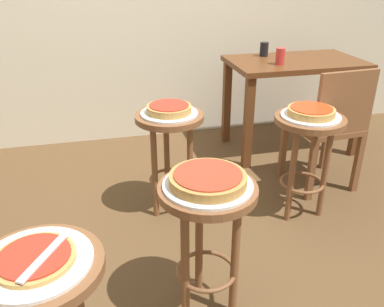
% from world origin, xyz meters
% --- Properties ---
extents(ground_plane, '(6.00, 6.00, 0.00)m').
position_xyz_m(ground_plane, '(0.00, 0.00, 0.00)').
color(ground_plane, brown).
extents(stool_foreground, '(0.40, 0.40, 0.64)m').
position_xyz_m(stool_foreground, '(-0.56, -0.80, 0.48)').
color(stool_foreground, brown).
rests_on(stool_foreground, ground_plane).
extents(serving_plate_foreground, '(0.34, 0.34, 0.01)m').
position_xyz_m(serving_plate_foreground, '(-0.56, -0.80, 0.64)').
color(serving_plate_foreground, white).
rests_on(serving_plate_foreground, stool_foreground).
extents(pizza_foreground, '(0.24, 0.24, 0.02)m').
position_xyz_m(pizza_foreground, '(-0.56, -0.80, 0.66)').
color(pizza_foreground, tan).
rests_on(pizza_foreground, serving_plate_foreground).
extents(stool_middle, '(0.40, 0.40, 0.64)m').
position_xyz_m(stool_middle, '(0.05, -0.48, 0.48)').
color(stool_middle, brown).
rests_on(stool_middle, ground_plane).
extents(serving_plate_middle, '(0.36, 0.36, 0.01)m').
position_xyz_m(serving_plate_middle, '(0.05, -0.48, 0.64)').
color(serving_plate_middle, silver).
rests_on(serving_plate_middle, stool_middle).
extents(pizza_middle, '(0.31, 0.31, 0.05)m').
position_xyz_m(pizza_middle, '(0.05, -0.48, 0.67)').
color(pizza_middle, '#B78442').
rests_on(pizza_middle, serving_plate_middle).
extents(stool_leftside, '(0.40, 0.40, 0.64)m').
position_xyz_m(stool_leftside, '(0.83, 0.14, 0.48)').
color(stool_leftside, brown).
rests_on(stool_leftside, ground_plane).
extents(serving_plate_leftside, '(0.34, 0.34, 0.01)m').
position_xyz_m(serving_plate_leftside, '(0.83, 0.14, 0.64)').
color(serving_plate_leftside, silver).
rests_on(serving_plate_leftside, stool_leftside).
extents(pizza_leftside, '(0.27, 0.27, 0.05)m').
position_xyz_m(pizza_leftside, '(0.83, 0.14, 0.67)').
color(pizza_leftside, tan).
rests_on(pizza_leftside, serving_plate_leftside).
extents(stool_rear, '(0.40, 0.40, 0.64)m').
position_xyz_m(stool_rear, '(0.06, 0.37, 0.48)').
color(stool_rear, brown).
rests_on(stool_rear, ground_plane).
extents(serving_plate_rear, '(0.33, 0.33, 0.01)m').
position_xyz_m(serving_plate_rear, '(0.06, 0.37, 0.64)').
color(serving_plate_rear, silver).
rests_on(serving_plate_rear, stool_rear).
extents(pizza_rear, '(0.26, 0.26, 0.05)m').
position_xyz_m(pizza_rear, '(0.06, 0.37, 0.67)').
color(pizza_rear, tan).
rests_on(pizza_rear, serving_plate_rear).
extents(dining_table, '(1.02, 0.61, 0.74)m').
position_xyz_m(dining_table, '(1.19, 1.06, 0.62)').
color(dining_table, '#5B3319').
rests_on(dining_table, ground_plane).
extents(cup_near_edge, '(0.07, 0.07, 0.12)m').
position_xyz_m(cup_near_edge, '(1.00, 0.94, 0.80)').
color(cup_near_edge, red).
rests_on(cup_near_edge, dining_table).
extents(cup_far_edge, '(0.07, 0.07, 0.11)m').
position_xyz_m(cup_far_edge, '(1.00, 1.24, 0.80)').
color(cup_far_edge, black).
rests_on(cup_far_edge, dining_table).
extents(wooden_chair, '(0.43, 0.43, 0.85)m').
position_xyz_m(wooden_chair, '(1.14, 0.39, 0.47)').
color(wooden_chair, brown).
rests_on(wooden_chair, ground_plane).
extents(pizza_server_knife, '(0.13, 0.20, 0.01)m').
position_xyz_m(pizza_server_knife, '(-0.53, -0.82, 0.67)').
color(pizza_server_knife, silver).
rests_on(pizza_server_knife, pizza_foreground).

